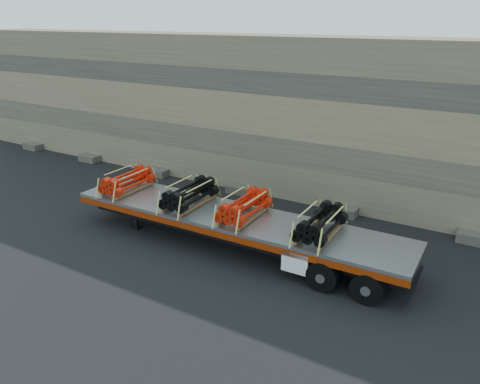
% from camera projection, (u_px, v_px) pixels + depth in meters
% --- Properties ---
extents(ground, '(120.00, 120.00, 0.00)m').
position_uv_depth(ground, '(244.00, 248.00, 16.72)').
color(ground, black).
rests_on(ground, ground).
extents(rock_wall, '(44.00, 3.00, 7.00)m').
position_uv_depth(rock_wall, '(319.00, 119.00, 20.71)').
color(rock_wall, '#7A6B54').
rests_on(rock_wall, ground).
extents(trailer, '(12.60, 2.58, 1.26)m').
position_uv_depth(trailer, '(233.00, 231.00, 16.58)').
color(trailer, '#9C9EA3').
rests_on(trailer, ground).
extents(bundle_front, '(1.10, 2.16, 0.76)m').
position_uv_depth(bundle_front, '(127.00, 181.00, 18.52)').
color(bundle_front, red).
rests_on(bundle_front, trailer).
extents(bundle_midfront, '(1.15, 2.26, 0.80)m').
position_uv_depth(bundle_midfront, '(189.00, 195.00, 17.09)').
color(bundle_midfront, black).
rests_on(bundle_midfront, trailer).
extents(bundle_midrear, '(1.12, 2.20, 0.77)m').
position_uv_depth(bundle_midrear, '(244.00, 207.00, 16.01)').
color(bundle_midrear, red).
rests_on(bundle_midrear, trailer).
extents(bundle_rear, '(1.13, 2.21, 0.78)m').
position_uv_depth(bundle_rear, '(320.00, 224.00, 14.70)').
color(bundle_rear, black).
rests_on(bundle_rear, trailer).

